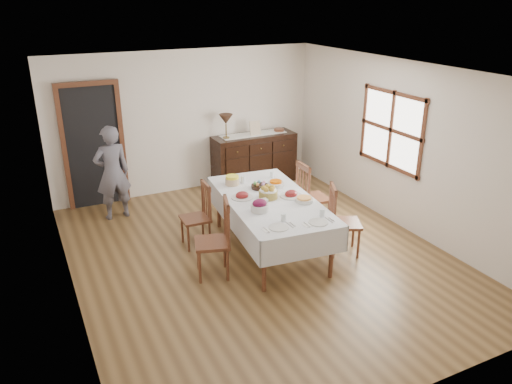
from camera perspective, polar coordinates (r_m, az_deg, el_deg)
name	(u,v)px	position (r m, az deg, el deg)	size (l,w,h in m)	color
ground	(259,256)	(7.22, 0.35, -7.28)	(6.00, 6.00, 0.00)	brown
room_shell	(236,139)	(6.89, -2.28, 6.04)	(5.02, 6.02, 2.65)	white
dining_table	(270,205)	(7.08, 1.59, -1.49)	(1.42, 2.45, 0.81)	silver
chair_left_near	(216,238)	(6.54, -4.57, -5.28)	(0.55, 0.55, 1.07)	brown
chair_left_far	(198,215)	(7.37, -6.61, -2.58)	(0.41, 0.41, 0.96)	brown
chair_right_near	(341,220)	(7.18, 9.73, -3.13)	(0.57, 0.57, 1.03)	brown
chair_right_far	(310,195)	(7.91, 6.25, -0.34)	(0.47, 0.47, 1.08)	brown
sideboard	(254,159)	(9.78, -0.22, 3.80)	(1.62, 0.59, 0.97)	black
person	(112,170)	(8.43, -16.13, 2.45)	(0.53, 0.34, 1.68)	slate
bread_basket	(268,193)	(7.04, 1.40, -0.09)	(0.27, 0.27, 0.19)	olive
egg_basket	(260,186)	(7.41, 0.43, 0.70)	(0.26, 0.26, 0.11)	black
ham_platter_a	(242,196)	(7.07, -1.60, -0.45)	(0.31, 0.31, 0.11)	silver
ham_platter_b	(291,194)	(7.14, 4.04, -0.28)	(0.33, 0.33, 0.11)	silver
beet_bowl	(260,206)	(6.63, 0.42, -1.60)	(0.24, 0.24, 0.17)	silver
carrot_bowl	(276,184)	(7.48, 2.27, 0.94)	(0.24, 0.24, 0.09)	silver
pineapple_bowl	(232,180)	(7.55, -2.73, 1.35)	(0.21, 0.21, 0.14)	tan
casserole_dish	(304,200)	(6.96, 5.52, -0.88)	(0.25, 0.25, 0.07)	silver
butter_dish	(262,202)	(6.86, 0.73, -1.10)	(0.15, 0.10, 0.07)	silver
setting_left	(280,224)	(6.24, 2.75, -3.68)	(0.43, 0.31, 0.10)	silver
setting_right	(319,219)	(6.42, 7.24, -3.09)	(0.43, 0.31, 0.10)	silver
glass_far_a	(243,179)	(7.62, -1.50, 1.46)	(0.06, 0.06, 0.11)	white
glass_far_b	(272,174)	(7.85, 1.84, 2.03)	(0.06, 0.06, 0.10)	white
runner	(253,134)	(9.67, -0.32, 6.63)	(1.30, 0.35, 0.01)	white
table_lamp	(226,120)	(9.32, -3.46, 8.23)	(0.26, 0.26, 0.46)	brown
picture_frame	(255,128)	(9.57, -0.10, 7.30)	(0.22, 0.08, 0.28)	beige
deco_bowl	(279,130)	(9.89, 2.65, 7.09)	(0.20, 0.20, 0.06)	brown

